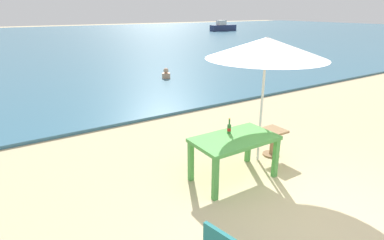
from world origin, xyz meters
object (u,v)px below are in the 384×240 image
at_px(side_table_wood, 272,139).
at_px(swimmer_person, 166,74).
at_px(patio_umbrella, 266,48).
at_px(picnic_table_green, 234,144).
at_px(boat_cargo_ship, 223,27).
at_px(beer_bottle_amber, 229,128).

height_order(side_table_wood, swimmer_person, side_table_wood).
bearing_deg(patio_umbrella, swimmer_person, 75.40).
xyz_separation_m(picnic_table_green, side_table_wood, (1.22, 0.28, -0.30)).
relative_size(patio_umbrella, boat_cargo_ship, 0.63).
height_order(patio_umbrella, boat_cargo_ship, patio_umbrella).
bearing_deg(patio_umbrella, picnic_table_green, -161.70).
xyz_separation_m(picnic_table_green, patio_umbrella, (0.85, 0.28, 1.47)).
bearing_deg(boat_cargo_ship, picnic_table_green, -127.81).
distance_m(picnic_table_green, patio_umbrella, 1.72).
xyz_separation_m(beer_bottle_amber, swimmer_person, (2.71, 7.34, -0.61)).
distance_m(beer_bottle_amber, swimmer_person, 7.85).
relative_size(beer_bottle_amber, boat_cargo_ship, 0.07).
height_order(picnic_table_green, boat_cargo_ship, boat_cargo_ship).
distance_m(patio_umbrella, side_table_wood, 1.80).
distance_m(beer_bottle_amber, patio_umbrella, 1.51).
height_order(picnic_table_green, side_table_wood, picnic_table_green).
bearing_deg(side_table_wood, boat_cargo_ship, 53.44).
relative_size(beer_bottle_amber, side_table_wood, 0.49).
distance_m(patio_umbrella, boat_cargo_ship, 36.39).
relative_size(picnic_table_green, side_table_wood, 2.59).
height_order(patio_umbrella, side_table_wood, patio_umbrella).
bearing_deg(picnic_table_green, beer_bottle_amber, 79.79).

